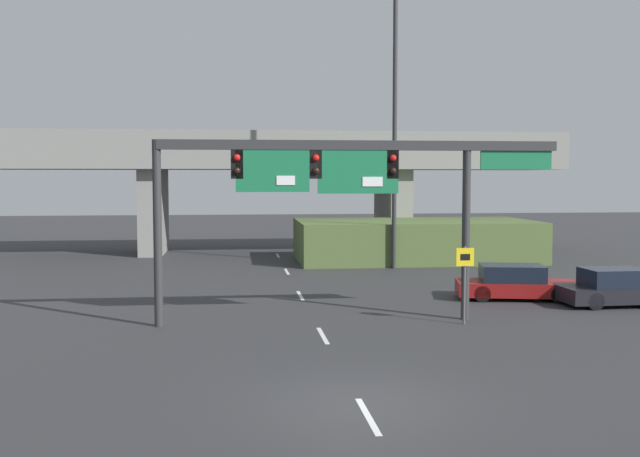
% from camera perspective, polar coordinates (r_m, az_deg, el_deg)
% --- Properties ---
extents(ground_plane, '(160.00, 160.00, 0.00)m').
position_cam_1_polar(ground_plane, '(16.85, 3.00, -12.96)').
color(ground_plane, '#2D2D30').
extents(lane_markings, '(0.14, 33.58, 0.01)m').
position_cam_1_polar(lane_markings, '(30.92, -1.51, -5.13)').
color(lane_markings, silver).
rests_on(lane_markings, ground).
extents(signal_gantry, '(13.57, 0.44, 6.10)m').
position_cam_1_polar(signal_gantry, '(24.90, 1.65, 3.96)').
color(signal_gantry, '#2D2D30').
rests_on(signal_gantry, ground).
extents(speed_limit_sign, '(0.60, 0.11, 2.60)m').
position_cam_1_polar(speed_limit_sign, '(25.21, 10.96, -3.41)').
color(speed_limit_sign, '#4C4C4C').
rests_on(speed_limit_sign, ground).
extents(highway_light_pole_near, '(0.70, 0.36, 18.15)m').
position_cam_1_polar(highway_light_pole_near, '(40.05, 5.73, 10.51)').
color(highway_light_pole_near, '#2D2D30').
rests_on(highway_light_pole_near, ground).
extents(overpass_bridge, '(36.56, 7.16, 7.67)m').
position_cam_1_polar(overpass_bridge, '(48.58, -3.43, 4.67)').
color(overpass_bridge, gray).
rests_on(overpass_bridge, ground).
extents(grass_embankment, '(13.70, 6.97, 2.33)m').
position_cam_1_polar(grass_embankment, '(44.01, 7.25, -0.90)').
color(grass_embankment, '#4C6033').
rests_on(grass_embankment, ground).
extents(parked_sedan_near_right, '(5.00, 2.78, 1.37)m').
position_cam_1_polar(parked_sedan_near_right, '(30.98, 14.63, -4.05)').
color(parked_sedan_near_right, maroon).
rests_on(parked_sedan_near_right, ground).
extents(parked_sedan_mid_right, '(4.40, 1.90, 1.42)m').
position_cam_1_polar(parked_sedan_mid_right, '(30.63, 21.68, -4.26)').
color(parked_sedan_mid_right, black).
rests_on(parked_sedan_mid_right, ground).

